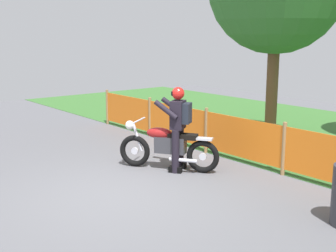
# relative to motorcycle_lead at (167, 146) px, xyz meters

# --- Properties ---
(ground) EXTENTS (24.00, 24.00, 0.02)m
(ground) POSITION_rel_motorcycle_lead_xyz_m (0.62, -1.41, -0.49)
(ground) COLOR #5B5B60
(grass_verge) EXTENTS (24.00, 7.37, 0.01)m
(grass_verge) POSITION_rel_motorcycle_lead_xyz_m (0.62, 5.20, -0.48)
(grass_verge) COLOR #386B2D
(grass_verge) RESTS_ON ground
(barrier_fence) EXTENTS (10.88, 0.08, 1.05)m
(barrier_fence) POSITION_rel_motorcycle_lead_xyz_m (0.62, 1.52, 0.06)
(barrier_fence) COLOR #997547
(barrier_fence) RESTS_ON ground
(motorcycle_lead) EXTENTS (1.83, 1.24, 1.00)m
(motorcycle_lead) POSITION_rel_motorcycle_lead_xyz_m (0.00, 0.00, 0.00)
(motorcycle_lead) COLOR black
(motorcycle_lead) RESTS_ON ground
(rider_lead) EXTENTS (0.79, 0.72, 1.69)m
(rider_lead) POSITION_rel_motorcycle_lead_xyz_m (0.19, 0.13, 0.47)
(rider_lead) COLOR black
(rider_lead) RESTS_ON ground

